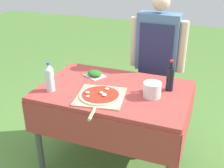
{
  "coord_description": "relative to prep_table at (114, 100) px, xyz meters",
  "views": [
    {
      "loc": [
        0.74,
        -1.99,
        1.84
      ],
      "look_at": [
        -0.02,
        0.0,
        0.83
      ],
      "focal_mm": 45.0,
      "sensor_mm": 36.0,
      "label": 1
    }
  ],
  "objects": [
    {
      "name": "pizza_on_peel",
      "position": [
        -0.05,
        -0.19,
        0.12
      ],
      "size": [
        0.43,
        0.56,
        0.05
      ],
      "rotation": [
        0.0,
        0.0,
        0.17
      ],
      "color": "#D1B27F",
      "rests_on": "prep_table"
    },
    {
      "name": "water_bottle",
      "position": [
        -0.48,
        -0.22,
        0.23
      ],
      "size": [
        0.07,
        0.07,
        0.25
      ],
      "color": "silver",
      "rests_on": "prep_table"
    },
    {
      "name": "mixing_tub",
      "position": [
        0.33,
        -0.03,
        0.17
      ],
      "size": [
        0.14,
        0.14,
        0.12
      ],
      "primitive_type": "cylinder",
      "color": "silver",
      "rests_on": "prep_table"
    },
    {
      "name": "person_cook",
      "position": [
        0.21,
        0.67,
        0.2
      ],
      "size": [
        0.56,
        0.19,
        1.5
      ],
      "rotation": [
        0.0,
        0.0,
        3.12
      ],
      "color": "#333D56",
      "rests_on": "ground"
    },
    {
      "name": "oil_bottle",
      "position": [
        0.44,
        0.14,
        0.21
      ],
      "size": [
        0.06,
        0.06,
        0.26
      ],
      "color": "black",
      "rests_on": "prep_table"
    },
    {
      "name": "herb_container",
      "position": [
        -0.26,
        0.18,
        0.13
      ],
      "size": [
        0.22,
        0.21,
        0.05
      ],
      "rotation": [
        0.0,
        0.0,
        -0.49
      ],
      "color": "silver",
      "rests_on": "prep_table"
    },
    {
      "name": "prep_table",
      "position": [
        0.0,
        0.0,
        0.0
      ],
      "size": [
        1.27,
        0.84,
        0.79
      ],
      "color": "#A83D38",
      "rests_on": "ground"
    },
    {
      "name": "ground_plane",
      "position": [
        0.0,
        0.0,
        -0.68
      ],
      "size": [
        12.0,
        12.0,
        0.0
      ],
      "primitive_type": "plane",
      "color": "#517F38"
    }
  ]
}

